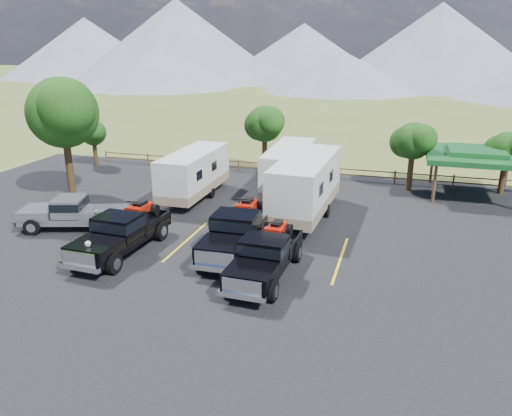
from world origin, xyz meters
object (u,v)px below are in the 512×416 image
(rig_right, at_px, (266,254))
(rig_left, at_px, (122,231))
(rig_center, at_px, (237,230))
(pavilion, at_px, (476,155))
(trailer_center, at_px, (289,170))
(trailer_right, at_px, (306,186))
(trailer_left, at_px, (194,174))
(pickup_silver, at_px, (73,213))
(person_b, at_px, (99,226))
(person_a, at_px, (90,257))
(tree_big_nw, at_px, (62,113))

(rig_right, bearing_deg, rig_left, 177.83)
(rig_center, bearing_deg, pavilion, 46.31)
(pavilion, distance_m, trailer_center, 12.29)
(pavilion, height_order, rig_center, pavilion)
(trailer_right, bearing_deg, trailer_left, 170.76)
(trailer_left, height_order, pickup_silver, trailer_left)
(person_b, bearing_deg, pavilion, 23.38)
(pavilion, xyz_separation_m, rig_left, (-17.41, -15.13, -1.69))
(pavilion, bearing_deg, trailer_left, -161.45)
(rig_left, height_order, rig_center, rig_center)
(trailer_left, relative_size, trailer_right, 0.87)
(trailer_left, xyz_separation_m, trailer_right, (7.73, -1.53, 0.23))
(trailer_center, xyz_separation_m, person_b, (-7.36, -11.07, -0.81))
(pavilion, relative_size, person_a, 3.93)
(pickup_silver, bearing_deg, rig_right, 60.52)
(rig_left, distance_m, person_a, 2.61)
(pavilion, distance_m, pickup_silver, 25.38)
(rig_right, height_order, pickup_silver, rig_right)
(rig_right, height_order, trailer_left, trailer_left)
(rig_right, xyz_separation_m, person_b, (-9.16, 1.16, -0.11))
(rig_left, distance_m, trailer_left, 9.25)
(trailer_center, distance_m, person_a, 15.44)
(person_b, bearing_deg, tree_big_nw, 120.89)
(trailer_center, bearing_deg, tree_big_nw, -163.71)
(rig_center, distance_m, trailer_right, 6.43)
(rig_right, xyz_separation_m, trailer_left, (-7.61, 9.74, 0.62))
(rig_center, relative_size, trailer_center, 0.74)
(trailer_center, height_order, trailer_right, trailer_right)
(rig_right, relative_size, trailer_left, 0.71)
(pickup_silver, bearing_deg, rig_center, 70.74)
(pavilion, relative_size, trailer_left, 0.70)
(tree_big_nw, distance_m, trailer_center, 15.02)
(rig_center, distance_m, trailer_center, 10.05)
(tree_big_nw, xyz_separation_m, trailer_center, (13.79, 4.56, -3.86))
(rig_left, distance_m, trailer_center, 13.02)
(rig_left, relative_size, person_b, 3.72)
(rig_center, relative_size, trailer_right, 0.68)
(rig_right, distance_m, person_b, 9.23)
(rig_center, bearing_deg, person_b, -173.55)
(rig_right, relative_size, person_a, 3.99)
(trailer_left, height_order, trailer_center, trailer_center)
(pavilion, height_order, rig_left, pavilion)
(tree_big_nw, bearing_deg, pickup_silver, -52.85)
(rig_center, bearing_deg, trailer_right, 68.27)
(rig_right, xyz_separation_m, trailer_center, (-1.80, 12.22, 0.70))
(rig_left, height_order, person_a, rig_left)
(tree_big_nw, xyz_separation_m, trailer_left, (7.97, 2.08, -3.93))
(rig_right, bearing_deg, person_a, -162.82)
(rig_center, xyz_separation_m, person_a, (-5.48, -4.28, -0.32))
(trailer_center, height_order, pickup_silver, trailer_center)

